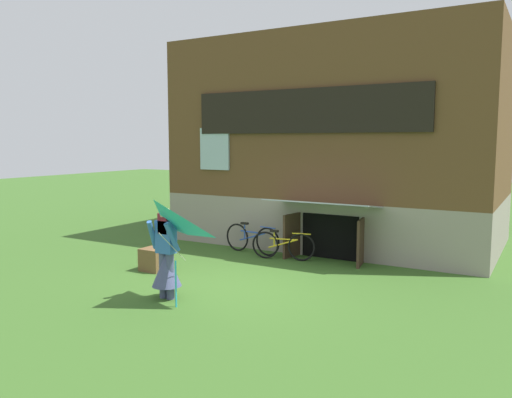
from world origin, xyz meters
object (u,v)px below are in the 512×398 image
at_px(bicycle_yellow, 283,245).
at_px(bicycle_blue, 252,239).
at_px(person, 166,261).
at_px(wooden_crate, 154,260).
at_px(kite, 154,229).

relative_size(bicycle_yellow, bicycle_blue, 0.91).
bearing_deg(bicycle_yellow, person, -108.78).
bearing_deg(bicycle_blue, person, -74.83).
height_order(person, wooden_crate, person).
distance_m(bicycle_yellow, bicycle_blue, 1.01).
xyz_separation_m(bicycle_blue, wooden_crate, (-0.95, -2.54, -0.12)).
bearing_deg(person, kite, -87.77).
height_order(kite, wooden_crate, kite).
distance_m(person, bicycle_yellow, 3.72).
bearing_deg(kite, bicycle_yellow, 87.78).
xyz_separation_m(person, kite, (0.25, -0.58, 0.68)).
bearing_deg(person, bicycle_yellow, 62.37).
xyz_separation_m(person, bicycle_blue, (-0.56, 3.91, -0.32)).
bearing_deg(bicycle_yellow, wooden_crate, -142.25).
relative_size(bicycle_yellow, wooden_crate, 2.97).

